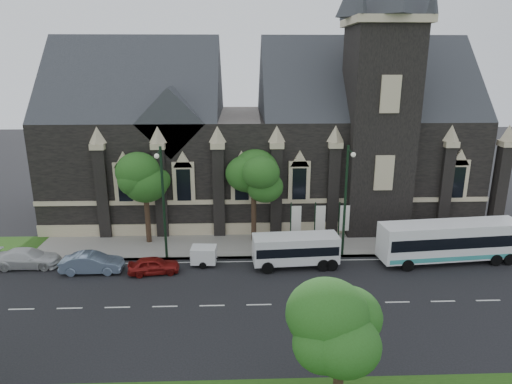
{
  "coord_description": "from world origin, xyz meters",
  "views": [
    {
      "loc": [
        1.9,
        -25.43,
        14.96
      ],
      "look_at": [
        3.03,
        6.0,
        5.8
      ],
      "focal_mm": 31.33,
      "sensor_mm": 36.0,
      "label": 1
    }
  ],
  "objects_px": {
    "box_trailer": "(204,255)",
    "sedan": "(92,263)",
    "tree_walk_right": "(256,176)",
    "car_far_white": "(28,258)",
    "tree_walk_left": "(148,178)",
    "street_lamp_near": "(346,196)",
    "tree_park_east": "(345,322)",
    "banner_flag_center": "(318,221)",
    "banner_flag_left": "(294,221)",
    "tour_coach": "(450,241)",
    "street_lamp_mid": "(163,198)",
    "shuttle_bus": "(296,249)",
    "banner_flag_right": "(342,221)",
    "car_far_red": "(154,265)"
  },
  "relations": [
    {
      "from": "box_trailer",
      "to": "sedan",
      "type": "relative_size",
      "value": 0.62
    },
    {
      "from": "tree_walk_right",
      "to": "car_far_white",
      "type": "height_order",
      "value": "tree_walk_right"
    },
    {
      "from": "tree_walk_left",
      "to": "car_far_white",
      "type": "height_order",
      "value": "tree_walk_left"
    },
    {
      "from": "street_lamp_near",
      "to": "car_far_white",
      "type": "relative_size",
      "value": 1.86
    },
    {
      "from": "tree_park_east",
      "to": "banner_flag_center",
      "type": "bearing_deg",
      "value": 83.43
    },
    {
      "from": "banner_flag_left",
      "to": "tour_coach",
      "type": "xyz_separation_m",
      "value": [
        11.7,
        -3.06,
        -0.64
      ]
    },
    {
      "from": "sedan",
      "to": "car_far_white",
      "type": "bearing_deg",
      "value": 77.11
    },
    {
      "from": "banner_flag_left",
      "to": "street_lamp_near",
      "type": "bearing_deg",
      "value": -27.18
    },
    {
      "from": "street_lamp_mid",
      "to": "banner_flag_left",
      "type": "distance_m",
      "value": 10.81
    },
    {
      "from": "street_lamp_mid",
      "to": "tour_coach",
      "type": "relative_size",
      "value": 0.81
    },
    {
      "from": "shuttle_bus",
      "to": "box_trailer",
      "type": "bearing_deg",
      "value": 171.95
    },
    {
      "from": "tour_coach",
      "to": "banner_flag_left",
      "type": "bearing_deg",
      "value": 159.83
    },
    {
      "from": "street_lamp_near",
      "to": "tour_coach",
      "type": "relative_size",
      "value": 0.81
    },
    {
      "from": "tour_coach",
      "to": "sedan",
      "type": "distance_m",
      "value": 27.14
    },
    {
      "from": "banner_flag_right",
      "to": "banner_flag_left",
      "type": "bearing_deg",
      "value": 180.0
    },
    {
      "from": "car_far_white",
      "to": "street_lamp_mid",
      "type": "bearing_deg",
      "value": -85.4
    },
    {
      "from": "street_lamp_near",
      "to": "tree_walk_right",
      "type": "bearing_deg",
      "value": 151.94
    },
    {
      "from": "tour_coach",
      "to": "car_far_red",
      "type": "relative_size",
      "value": 3.0
    },
    {
      "from": "sedan",
      "to": "car_far_white",
      "type": "height_order",
      "value": "sedan"
    },
    {
      "from": "street_lamp_near",
      "to": "banner_flag_center",
      "type": "height_order",
      "value": "street_lamp_near"
    },
    {
      "from": "tree_walk_left",
      "to": "tree_walk_right",
      "type": "bearing_deg",
      "value": 0.06
    },
    {
      "from": "tree_walk_right",
      "to": "banner_flag_center",
      "type": "distance_m",
      "value": 6.36
    },
    {
      "from": "tree_walk_right",
      "to": "street_lamp_near",
      "type": "xyz_separation_m",
      "value": [
        6.79,
        -3.62,
        -0.71
      ]
    },
    {
      "from": "tree_park_east",
      "to": "tour_coach",
      "type": "distance_m",
      "value": 19.51
    },
    {
      "from": "banner_flag_right",
      "to": "street_lamp_mid",
      "type": "bearing_deg",
      "value": -172.4
    },
    {
      "from": "tree_park_east",
      "to": "street_lamp_mid",
      "type": "distance_m",
      "value": 19.32
    },
    {
      "from": "tree_park_east",
      "to": "tour_coach",
      "type": "xyz_separation_m",
      "value": [
        11.81,
        15.26,
        -2.87
      ]
    },
    {
      "from": "banner_flag_left",
      "to": "car_far_red",
      "type": "height_order",
      "value": "banner_flag_left"
    },
    {
      "from": "tree_park_east",
      "to": "shuttle_bus",
      "type": "bearing_deg",
      "value": 90.57
    },
    {
      "from": "street_lamp_mid",
      "to": "tree_walk_right",
      "type": "bearing_deg",
      "value": 26.65
    },
    {
      "from": "street_lamp_mid",
      "to": "banner_flag_center",
      "type": "distance_m",
      "value": 12.73
    },
    {
      "from": "tree_walk_right",
      "to": "box_trailer",
      "type": "xyz_separation_m",
      "value": [
        -4.17,
        -4.65,
        -4.99
      ]
    },
    {
      "from": "street_lamp_near",
      "to": "car_far_red",
      "type": "xyz_separation_m",
      "value": [
        -14.53,
        -2.34,
        -4.48
      ]
    },
    {
      "from": "box_trailer",
      "to": "car_far_white",
      "type": "relative_size",
      "value": 0.57
    },
    {
      "from": "tree_walk_left",
      "to": "street_lamp_near",
      "type": "relative_size",
      "value": 0.85
    },
    {
      "from": "tree_walk_left",
      "to": "banner_flag_right",
      "type": "xyz_separation_m",
      "value": [
        16.08,
        -1.7,
        -3.35
      ]
    },
    {
      "from": "tour_coach",
      "to": "shuttle_bus",
      "type": "height_order",
      "value": "tour_coach"
    },
    {
      "from": "street_lamp_near",
      "to": "tour_coach",
      "type": "bearing_deg",
      "value": -8.24
    },
    {
      "from": "tree_walk_left",
      "to": "banner_flag_right",
      "type": "height_order",
      "value": "tree_walk_left"
    },
    {
      "from": "street_lamp_mid",
      "to": "box_trailer",
      "type": "relative_size",
      "value": 3.26
    },
    {
      "from": "tour_coach",
      "to": "car_far_white",
      "type": "relative_size",
      "value": 2.29
    },
    {
      "from": "street_lamp_mid",
      "to": "banner_flag_center",
      "type": "height_order",
      "value": "street_lamp_mid"
    },
    {
      "from": "banner_flag_right",
      "to": "tree_park_east",
      "type": "bearing_deg",
      "value": -102.65
    },
    {
      "from": "street_lamp_mid",
      "to": "sedan",
      "type": "relative_size",
      "value": 2.01
    },
    {
      "from": "shuttle_bus",
      "to": "banner_flag_right",
      "type": "bearing_deg",
      "value": 35.16
    },
    {
      "from": "tree_park_east",
      "to": "car_far_white",
      "type": "relative_size",
      "value": 1.3
    },
    {
      "from": "box_trailer",
      "to": "banner_flag_center",
      "type": "bearing_deg",
      "value": 21.18
    },
    {
      "from": "car_far_white",
      "to": "street_lamp_near",
      "type": "bearing_deg",
      "value": -88.26
    },
    {
      "from": "tree_walk_right",
      "to": "car_far_white",
      "type": "relative_size",
      "value": 1.61
    },
    {
      "from": "shuttle_bus",
      "to": "car_far_white",
      "type": "distance_m",
      "value": 20.33
    }
  ]
}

